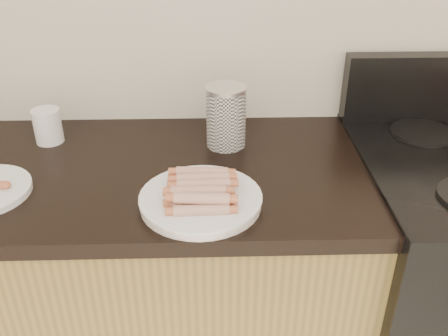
{
  "coord_description": "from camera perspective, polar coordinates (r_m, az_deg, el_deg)",
  "views": [
    {
      "loc": [
        0.0,
        0.57,
        1.54
      ],
      "look_at": [
        0.03,
        1.62,
        0.94
      ],
      "focal_mm": 40.0,
      "sensor_mm": 36.0,
      "label": 1
    }
  ],
  "objects": [
    {
      "name": "burner_far_left",
      "position": [
        1.55,
        21.74,
        3.78
      ],
      "size": [
        0.18,
        0.18,
        0.01
      ],
      "primitive_type": "cylinder",
      "color": "black",
      "rests_on": "stove"
    },
    {
      "name": "main_plate",
      "position": [
        1.14,
        -2.68,
        -3.8
      ],
      "size": [
        0.28,
        0.28,
        0.02
      ],
      "primitive_type": "cylinder",
      "rotation": [
        0.0,
        0.0,
        -0.02
      ],
      "color": "white",
      "rests_on": "counter_slab"
    },
    {
      "name": "hotdog_pile",
      "position": [
        1.12,
        -2.71,
        -2.44
      ],
      "size": [
        0.12,
        0.17,
        0.05
      ],
      "rotation": [
        0.0,
        0.0,
        -0.02
      ],
      "color": "#9C4A3B",
      "rests_on": "main_plate"
    },
    {
      "name": "canister",
      "position": [
        1.37,
        0.23,
        5.91
      ],
      "size": [
        0.11,
        0.11,
        0.17
      ],
      "rotation": [
        0.0,
        0.0,
        -0.37
      ],
      "color": "white",
      "rests_on": "counter_slab"
    },
    {
      "name": "mug",
      "position": [
        1.49,
        -19.5,
        4.55
      ],
      "size": [
        0.09,
        0.09,
        0.1
      ],
      "primitive_type": "cylinder",
      "rotation": [
        0.0,
        0.0,
        0.25
      ],
      "color": "white",
      "rests_on": "counter_slab"
    }
  ]
}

